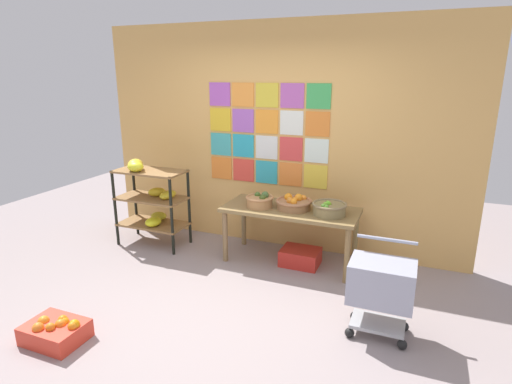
{
  "coord_description": "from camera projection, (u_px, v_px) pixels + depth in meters",
  "views": [
    {
      "loc": [
        1.66,
        -2.97,
        2.12
      ],
      "look_at": [
        0.01,
        1.1,
        0.86
      ],
      "focal_mm": 29.18,
      "sensor_mm": 36.0,
      "label": 1
    }
  ],
  "objects": [
    {
      "name": "produce_crate_under_table",
      "position": [
        300.0,
        257.0,
        4.77
      ],
      "size": [
        0.43,
        0.33,
        0.19
      ],
      "primitive_type": "cube",
      "color": "red",
      "rests_on": "ground"
    },
    {
      "name": "fruit_basket_left",
      "position": [
        294.0,
        203.0,
        4.67
      ],
      "size": [
        0.41,
        0.41,
        0.16
      ],
      "color": "#9F7047",
      "rests_on": "display_table"
    },
    {
      "name": "orange_crate_foreground",
      "position": [
        56.0,
        331.0,
        3.4
      ],
      "size": [
        0.48,
        0.36,
        0.21
      ],
      "color": "red",
      "rests_on": "ground"
    },
    {
      "name": "ground",
      "position": [
        210.0,
        312.0,
        3.83
      ],
      "size": [
        9.51,
        9.51,
        0.0
      ],
      "primitive_type": "plane",
      "color": "gray"
    },
    {
      "name": "fruit_basket_back_right",
      "position": [
        260.0,
        200.0,
        4.73
      ],
      "size": [
        0.32,
        0.32,
        0.18
      ],
      "color": "#B5814F",
      "rests_on": "display_table"
    },
    {
      "name": "shopping_cart",
      "position": [
        381.0,
        285.0,
        3.39
      ],
      "size": [
        0.52,
        0.41,
        0.79
      ],
      "rotation": [
        0.0,
        0.0,
        -0.11
      ],
      "color": "black",
      "rests_on": "ground"
    },
    {
      "name": "display_table",
      "position": [
        291.0,
        215.0,
        4.72
      ],
      "size": [
        1.52,
        0.66,
        0.65
      ],
      "color": "olive",
      "rests_on": "ground"
    },
    {
      "name": "fruit_basket_centre",
      "position": [
        329.0,
        208.0,
        4.46
      ],
      "size": [
        0.38,
        0.38,
        0.16
      ],
      "color": "olive",
      "rests_on": "display_table"
    },
    {
      "name": "banana_shelf_unit",
      "position": [
        151.0,
        195.0,
        5.2
      ],
      "size": [
        0.87,
        0.45,
        1.11
      ],
      "color": "black",
      "rests_on": "ground"
    },
    {
      "name": "back_wall_with_art",
      "position": [
        276.0,
        138.0,
        5.04
      ],
      "size": [
        4.62,
        0.07,
        2.72
      ],
      "color": "#DEA95A",
      "rests_on": "ground"
    }
  ]
}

